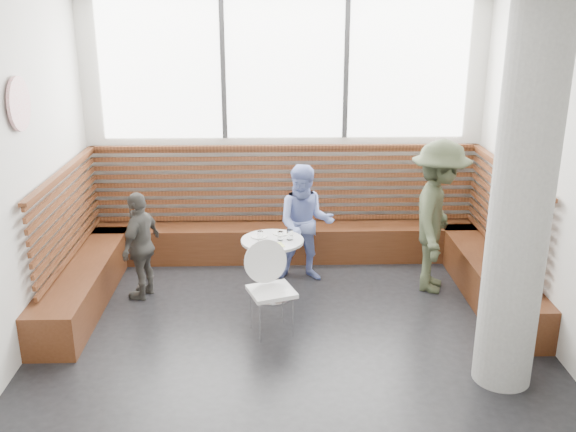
{
  "coord_description": "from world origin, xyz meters",
  "views": [
    {
      "loc": [
        -0.17,
        -5.49,
        3.2
      ],
      "look_at": [
        0.0,
        1.0,
        1.0
      ],
      "focal_mm": 40.0,
      "sensor_mm": 36.0,
      "label": 1
    }
  ],
  "objects_px": {
    "child_left": "(141,245)",
    "cafe_table": "(272,257)",
    "cafe_chair": "(271,280)",
    "child_back": "(305,224)",
    "concrete_column": "(521,207)",
    "adult_man": "(438,217)"
  },
  "relations": [
    {
      "from": "cafe_table",
      "to": "child_back",
      "type": "xyz_separation_m",
      "value": [
        0.39,
        0.52,
        0.2
      ]
    },
    {
      "from": "concrete_column",
      "to": "adult_man",
      "type": "xyz_separation_m",
      "value": [
        -0.15,
        1.89,
        -0.72
      ]
    },
    {
      "from": "cafe_table",
      "to": "cafe_chair",
      "type": "distance_m",
      "value": 0.71
    },
    {
      "from": "child_back",
      "to": "child_left",
      "type": "height_order",
      "value": "child_back"
    },
    {
      "from": "cafe_table",
      "to": "cafe_chair",
      "type": "height_order",
      "value": "cafe_chair"
    },
    {
      "from": "cafe_table",
      "to": "child_left",
      "type": "height_order",
      "value": "child_left"
    },
    {
      "from": "child_back",
      "to": "adult_man",
      "type": "bearing_deg",
      "value": -8.5
    },
    {
      "from": "concrete_column",
      "to": "child_back",
      "type": "height_order",
      "value": "concrete_column"
    },
    {
      "from": "cafe_table",
      "to": "child_back",
      "type": "distance_m",
      "value": 0.68
    },
    {
      "from": "concrete_column",
      "to": "child_left",
      "type": "height_order",
      "value": "concrete_column"
    },
    {
      "from": "child_left",
      "to": "cafe_table",
      "type": "bearing_deg",
      "value": 104.56
    },
    {
      "from": "cafe_chair",
      "to": "child_back",
      "type": "relative_size",
      "value": 0.66
    },
    {
      "from": "concrete_column",
      "to": "child_left",
      "type": "relative_size",
      "value": 2.61
    },
    {
      "from": "cafe_table",
      "to": "cafe_chair",
      "type": "bearing_deg",
      "value": -90.93
    },
    {
      "from": "concrete_column",
      "to": "child_left",
      "type": "xyz_separation_m",
      "value": [
        -3.48,
        1.77,
        -0.99
      ]
    },
    {
      "from": "cafe_table",
      "to": "child_back",
      "type": "relative_size",
      "value": 0.5
    },
    {
      "from": "concrete_column",
      "to": "cafe_table",
      "type": "bearing_deg",
      "value": 140.52
    },
    {
      "from": "adult_man",
      "to": "cafe_table",
      "type": "bearing_deg",
      "value": 116.38
    },
    {
      "from": "adult_man",
      "to": "child_left",
      "type": "relative_size",
      "value": 1.43
    },
    {
      "from": "cafe_table",
      "to": "child_back",
      "type": "height_order",
      "value": "child_back"
    },
    {
      "from": "cafe_table",
      "to": "adult_man",
      "type": "height_order",
      "value": "adult_man"
    },
    {
      "from": "child_back",
      "to": "child_left",
      "type": "xyz_separation_m",
      "value": [
        -1.84,
        -0.41,
        -0.09
      ]
    }
  ]
}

